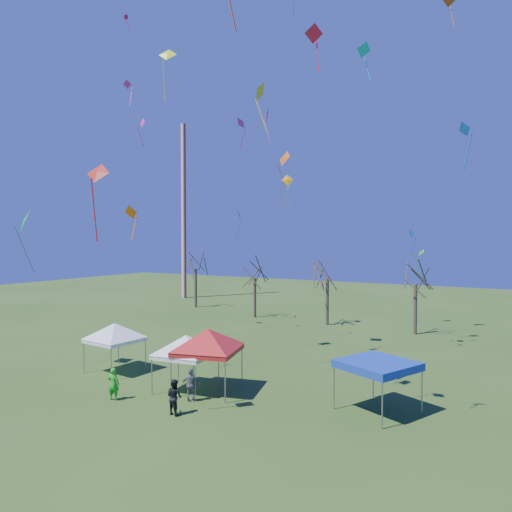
% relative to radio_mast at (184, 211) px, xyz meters
% --- Properties ---
extents(ground, '(140.00, 140.00, 0.00)m').
position_rel_radio_mast_xyz_m(ground, '(28.00, -34.00, -12.50)').
color(ground, '#2E4E19').
rests_on(ground, ground).
extents(radio_mast, '(0.70, 0.70, 25.00)m').
position_rel_radio_mast_xyz_m(radio_mast, '(0.00, 0.00, 0.00)').
color(radio_mast, silver).
rests_on(radio_mast, ground).
extents(tree_0, '(3.83, 3.83, 8.44)m').
position_rel_radio_mast_xyz_m(tree_0, '(7.15, -6.62, -6.01)').
color(tree_0, '#3D2D21').
rests_on(tree_0, ground).
extents(tree_1, '(3.42, 3.42, 7.54)m').
position_rel_radio_mast_xyz_m(tree_1, '(17.23, -9.35, -6.71)').
color(tree_1, '#3D2D21').
rests_on(tree_1, ground).
extents(tree_2, '(3.71, 3.71, 8.18)m').
position_rel_radio_mast_xyz_m(tree_2, '(25.63, -9.62, -6.21)').
color(tree_2, '#3D2D21').
rests_on(tree_2, ground).
extents(tree_3, '(3.59, 3.59, 7.91)m').
position_rel_radio_mast_xyz_m(tree_3, '(34.03, -9.96, -6.42)').
color(tree_3, '#3D2D21').
rests_on(tree_3, ground).
extents(tent_white_west, '(4.03, 4.03, 3.57)m').
position_rel_radio_mast_xyz_m(tent_white_west, '(19.70, -31.44, -9.62)').
color(tent_white_west, gray).
rests_on(tent_white_west, ground).
extents(tent_white_mid, '(4.02, 4.02, 3.57)m').
position_rel_radio_mast_xyz_m(tent_white_mid, '(25.93, -32.06, -9.62)').
color(tent_white_mid, gray).
rests_on(tent_white_mid, ground).
extents(tent_red, '(4.42, 4.42, 4.03)m').
position_rel_radio_mast_xyz_m(tent_red, '(27.09, -31.61, -9.25)').
color(tent_red, gray).
rests_on(tent_red, ground).
extents(tent_blue, '(4.17, 4.17, 2.48)m').
position_rel_radio_mast_xyz_m(tent_blue, '(36.00, -29.94, -10.22)').
color(tent_blue, gray).
rests_on(tent_blue, ground).
extents(person_grey, '(1.07, 0.93, 1.72)m').
position_rel_radio_mast_xyz_m(person_grey, '(27.24, -33.32, -11.64)').
color(person_grey, slate).
rests_on(person_grey, ground).
extents(person_dark, '(0.91, 0.75, 1.70)m').
position_rel_radio_mast_xyz_m(person_dark, '(27.64, -35.12, -11.65)').
color(person_dark, black).
rests_on(person_dark, ground).
extents(person_green, '(0.71, 0.58, 1.69)m').
position_rel_radio_mast_xyz_m(person_green, '(23.61, -35.18, -11.65)').
color(person_green, green).
rests_on(person_green, ground).
extents(kite_9, '(0.84, 0.76, 1.91)m').
position_rel_radio_mast_xyz_m(kite_9, '(34.69, -34.94, 3.95)').
color(kite_9, red).
rests_on(kite_9, ground).
extents(kite_7, '(0.91, 0.72, 2.54)m').
position_rel_radio_mast_xyz_m(kite_7, '(12.96, -21.80, 6.11)').
color(kite_7, '#FB3785').
rests_on(kite_7, ground).
extents(kite_25, '(0.47, 0.79, 1.76)m').
position_rel_radio_mast_xyz_m(kite_25, '(30.69, -31.47, 2.14)').
color(kite_25, '#F937C5').
rests_on(kite_25, ground).
extents(kite_13, '(1.01, 1.19, 2.67)m').
position_rel_radio_mast_xyz_m(kite_13, '(23.12, -13.23, 0.83)').
color(kite_13, '#0EA9D4').
rests_on(kite_13, ground).
extents(kite_20, '(0.32, 0.52, 1.16)m').
position_rel_radio_mast_xyz_m(kite_20, '(14.55, -25.14, 13.50)').
color(kite_20, '#EB163E').
rests_on(kite_20, ground).
extents(kite_14, '(1.67, 1.47, 4.03)m').
position_rel_radio_mast_xyz_m(kite_14, '(14.93, -34.31, -2.96)').
color(kite_14, green).
rests_on(kite_14, ground).
extents(kite_27, '(0.70, 1.06, 2.44)m').
position_rel_radio_mast_xyz_m(kite_27, '(30.95, -32.66, 2.95)').
color(kite_27, gold).
rests_on(kite_27, ground).
extents(kite_18, '(0.83, 0.62, 2.09)m').
position_rel_radio_mast_xyz_m(kite_18, '(28.20, -23.93, -0.12)').
color(kite_18, '#FFA00D').
rests_on(kite_18, ground).
extents(kite_5, '(1.21, 0.94, 3.43)m').
position_rel_radio_mast_xyz_m(kite_5, '(26.10, -38.23, -1.31)').
color(kite_5, red).
rests_on(kite_5, ground).
extents(kite_11, '(1.43, 1.21, 2.84)m').
position_rel_radio_mast_xyz_m(kite_11, '(26.74, -21.50, 1.90)').
color(kite_11, '#EE5B0C').
rests_on(kite_11, ground).
extents(kite_24, '(1.21, 1.11, 2.60)m').
position_rel_radio_mast_xyz_m(kite_24, '(22.89, -21.29, 5.00)').
color(kite_24, purple).
rests_on(kite_24, ground).
extents(kite_3, '(1.50, 1.57, 3.14)m').
position_rel_radio_mast_xyz_m(kite_3, '(30.57, -14.57, 11.47)').
color(kite_3, '#0CB9BB').
rests_on(kite_3, ground).
extents(kite_19, '(0.67, 0.64, 1.84)m').
position_rel_radio_mast_xyz_m(kite_19, '(35.03, -17.11, -3.75)').
color(kite_19, blue).
rests_on(kite_19, ground).
extents(kite_17, '(0.97, 0.99, 2.80)m').
position_rel_radio_mast_xyz_m(kite_17, '(39.20, -24.29, 1.91)').
color(kite_17, blue).
rests_on(kite_17, ground).
extents(kite_6, '(1.25, 1.07, 3.02)m').
position_rel_radio_mast_xyz_m(kite_6, '(36.40, -9.72, 16.20)').
color(kite_6, '#E85E0C').
rests_on(kite_6, ground).
extents(kite_21, '(0.81, 0.70, 2.23)m').
position_rel_radio_mast_xyz_m(kite_21, '(14.03, -24.53, 8.47)').
color(kite_21, '#E13287').
rests_on(kite_21, ground).
extents(kite_8, '(1.47, 1.27, 3.57)m').
position_rel_radio_mast_xyz_m(kite_8, '(21.51, -28.31, 8.11)').
color(kite_8, '#E9FF1A').
rests_on(kite_8, ground).
extents(kite_2, '(1.18, 1.39, 3.26)m').
position_rel_radio_mast_xyz_m(kite_2, '(17.17, -12.47, -1.49)').
color(kite_2, '#5C1BBF').
rests_on(kite_2, ground).
extents(kite_1, '(0.97, 0.57, 2.13)m').
position_rel_radio_mast_xyz_m(kite_1, '(21.68, -31.87, -2.48)').
color(kite_1, '#FF670D').
rests_on(kite_1, ground).
extents(kite_22, '(0.97, 1.00, 2.49)m').
position_rel_radio_mast_xyz_m(kite_22, '(35.30, -14.83, -5.20)').
color(kite_22, green).
rests_on(kite_22, ground).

